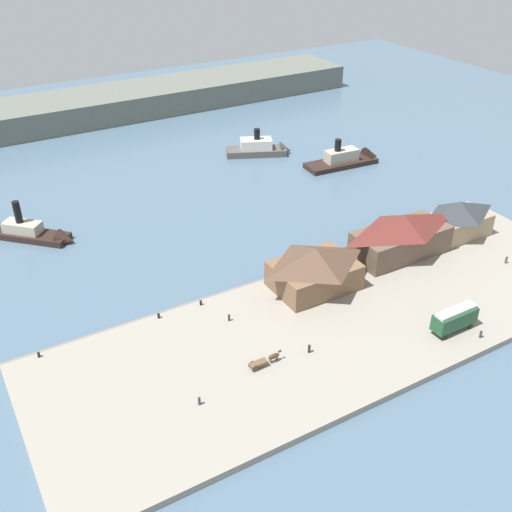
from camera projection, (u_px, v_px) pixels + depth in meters
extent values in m
plane|color=slate|center=(280.00, 267.00, 122.62)|extent=(320.00, 320.00, 0.00)
cube|color=gray|center=(347.00, 322.00, 106.07)|extent=(110.00, 36.00, 1.20)
cube|color=slate|center=(290.00, 273.00, 119.70)|extent=(110.00, 0.80, 1.00)
cube|color=brown|center=(314.00, 275.00, 113.18)|extent=(15.38, 10.94, 5.02)
pyramid|color=brown|center=(315.00, 256.00, 111.01)|extent=(15.69, 11.49, 3.30)
cube|color=brown|center=(400.00, 242.00, 123.27)|extent=(20.13, 9.13, 5.67)
pyramid|color=maroon|center=(403.00, 222.00, 120.92)|extent=(20.54, 9.59, 3.35)
cube|color=#998466|center=(456.00, 225.00, 130.18)|extent=(14.18, 7.99, 4.79)
pyramid|color=#33383D|center=(459.00, 209.00, 128.09)|extent=(14.46, 8.39, 3.25)
cube|color=#1E4C2D|center=(455.00, 319.00, 101.99)|extent=(8.37, 2.76, 2.88)
cube|color=beige|center=(456.00, 311.00, 101.11)|extent=(8.03, 1.93, 0.50)
cylinder|color=black|center=(459.00, 318.00, 105.25)|extent=(0.90, 0.18, 0.90)
cylinder|color=black|center=(471.00, 327.00, 103.22)|extent=(0.90, 0.18, 0.90)
cylinder|color=black|center=(434.00, 329.00, 102.74)|extent=(0.90, 0.18, 0.90)
cylinder|color=black|center=(446.00, 337.00, 100.70)|extent=(0.90, 0.18, 0.90)
cube|color=brown|center=(258.00, 363.00, 94.60)|extent=(2.89, 1.21, 0.50)
cylinder|color=#4C3828|center=(252.00, 364.00, 94.80)|extent=(1.20, 0.10, 1.20)
cylinder|color=#4C3828|center=(256.00, 369.00, 93.91)|extent=(1.20, 0.10, 1.20)
ellipsoid|color=#473323|center=(274.00, 356.00, 95.69)|extent=(2.00, 0.70, 0.90)
ellipsoid|color=#473323|center=(280.00, 351.00, 95.88)|extent=(0.70, 0.32, 0.44)
cylinder|color=#473323|center=(276.00, 357.00, 96.41)|extent=(0.16, 0.16, 1.00)
cylinder|color=#473323|center=(278.00, 358.00, 96.12)|extent=(0.16, 0.16, 1.00)
cylinder|color=#473323|center=(270.00, 360.00, 95.89)|extent=(0.16, 0.16, 1.00)
cylinder|color=#473323|center=(271.00, 361.00, 95.60)|extent=(0.16, 0.16, 1.00)
cylinder|color=#4C3D33|center=(506.00, 260.00, 121.22)|extent=(0.43, 0.43, 1.47)
sphere|color=#CCA889|center=(507.00, 256.00, 120.77)|extent=(0.27, 0.27, 0.27)
cylinder|color=#232328|center=(309.00, 349.00, 97.80)|extent=(0.44, 0.44, 1.50)
sphere|color=#CCA889|center=(309.00, 344.00, 97.34)|extent=(0.27, 0.27, 0.27)
cylinder|color=#232328|center=(229.00, 318.00, 105.05)|extent=(0.38, 0.38, 1.29)
sphere|color=#CCA889|center=(229.00, 314.00, 104.65)|extent=(0.24, 0.24, 0.24)
cylinder|color=#33384C|center=(199.00, 401.00, 87.89)|extent=(0.41, 0.41, 1.38)
sphere|color=#CCA889|center=(199.00, 397.00, 87.47)|extent=(0.25, 0.25, 0.25)
cylinder|color=#33384C|center=(481.00, 334.00, 101.05)|extent=(0.40, 0.40, 1.38)
sphere|color=#CCA889|center=(482.00, 330.00, 100.63)|extent=(0.25, 0.25, 0.25)
cylinder|color=black|center=(39.00, 355.00, 96.97)|extent=(0.44, 0.44, 0.90)
cylinder|color=black|center=(159.00, 316.00, 105.82)|extent=(0.44, 0.44, 0.90)
cylinder|color=black|center=(201.00, 303.00, 109.14)|extent=(0.44, 0.44, 0.90)
cube|color=#514C47|center=(256.00, 152.00, 173.95)|extent=(17.94, 12.29, 1.87)
cone|color=#514C47|center=(285.00, 150.00, 174.69)|extent=(4.93, 5.96, 5.15)
cube|color=silver|center=(256.00, 144.00, 172.73)|extent=(9.96, 7.83, 2.85)
cylinder|color=black|center=(257.00, 134.00, 171.22)|extent=(1.73, 1.73, 3.01)
cube|color=black|center=(341.00, 163.00, 167.19)|extent=(20.96, 8.28, 1.39)
cone|color=black|center=(371.00, 157.00, 171.01)|extent=(4.14, 6.32, 6.06)
cube|color=#B2A893|center=(341.00, 155.00, 166.00)|extent=(9.48, 4.58, 3.20)
cylinder|color=black|center=(338.00, 145.00, 163.81)|extent=(1.76, 1.76, 3.23)
cube|color=black|center=(24.00, 235.00, 132.60)|extent=(18.18, 17.99, 1.43)
cone|color=black|center=(66.00, 240.00, 130.43)|extent=(5.82, 5.83, 4.54)
cube|color=#B2A893|center=(23.00, 227.00, 131.62)|extent=(8.39, 8.34, 2.34)
cylinder|color=black|center=(17.00, 212.00, 129.82)|extent=(1.56, 1.56, 4.91)
cube|color=#60665B|center=(105.00, 105.00, 201.74)|extent=(180.00, 24.00, 8.00)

